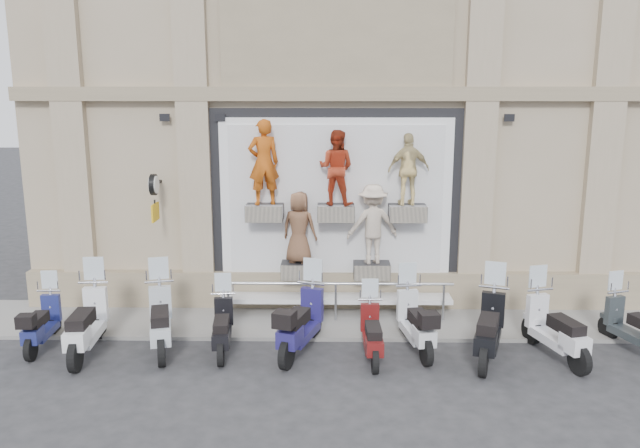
{
  "coord_description": "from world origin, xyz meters",
  "views": [
    {
      "loc": [
        -0.13,
        -10.69,
        4.89
      ],
      "look_at": [
        -0.33,
        1.9,
        2.22
      ],
      "focal_mm": 35.0,
      "sensor_mm": 36.0,
      "label": 1
    }
  ],
  "objects_px": {
    "scooter_c": "(160,309)",
    "scooter_g": "(416,311)",
    "clock_sign_bracket": "(154,191)",
    "scooter_e": "(301,311)",
    "scooter_f": "(372,323)",
    "scooter_d": "(222,317)",
    "guard_rail": "(336,303)",
    "scooter_b": "(86,311)",
    "scooter_h": "(490,316)",
    "scooter_a": "(41,313)",
    "scooter_i": "(556,317)",
    "scooter_j": "(636,316)"
  },
  "relations": [
    {
      "from": "scooter_e",
      "to": "scooter_h",
      "type": "bearing_deg",
      "value": 13.68
    },
    {
      "from": "guard_rail",
      "to": "scooter_c",
      "type": "height_order",
      "value": "scooter_c"
    },
    {
      "from": "scooter_a",
      "to": "scooter_i",
      "type": "bearing_deg",
      "value": -6.24
    },
    {
      "from": "guard_rail",
      "to": "scooter_i",
      "type": "relative_size",
      "value": 2.53
    },
    {
      "from": "scooter_h",
      "to": "scooter_b",
      "type": "bearing_deg",
      "value": -161.29
    },
    {
      "from": "scooter_i",
      "to": "scooter_j",
      "type": "xyz_separation_m",
      "value": [
        1.62,
        0.32,
        -0.09
      ]
    },
    {
      "from": "scooter_g",
      "to": "scooter_h",
      "type": "height_order",
      "value": "scooter_h"
    },
    {
      "from": "clock_sign_bracket",
      "to": "scooter_i",
      "type": "bearing_deg",
      "value": -15.25
    },
    {
      "from": "scooter_b",
      "to": "guard_rail",
      "type": "bearing_deg",
      "value": 14.58
    },
    {
      "from": "scooter_i",
      "to": "scooter_a",
      "type": "bearing_deg",
      "value": 162.19
    },
    {
      "from": "scooter_d",
      "to": "scooter_g",
      "type": "relative_size",
      "value": 0.9
    },
    {
      "from": "clock_sign_bracket",
      "to": "scooter_a",
      "type": "bearing_deg",
      "value": -134.91
    },
    {
      "from": "scooter_e",
      "to": "scooter_f",
      "type": "bearing_deg",
      "value": 7.05
    },
    {
      "from": "clock_sign_bracket",
      "to": "scooter_e",
      "type": "bearing_deg",
      "value": -31.74
    },
    {
      "from": "scooter_b",
      "to": "scooter_f",
      "type": "height_order",
      "value": "scooter_b"
    },
    {
      "from": "scooter_i",
      "to": "scooter_e",
      "type": "bearing_deg",
      "value": 162.15
    },
    {
      "from": "scooter_b",
      "to": "scooter_g",
      "type": "xyz_separation_m",
      "value": [
        6.24,
        0.29,
        -0.08
      ]
    },
    {
      "from": "scooter_f",
      "to": "clock_sign_bracket",
      "type": "bearing_deg",
      "value": 152.27
    },
    {
      "from": "scooter_f",
      "to": "scooter_j",
      "type": "xyz_separation_m",
      "value": [
        5.03,
        0.4,
        0.03
      ]
    },
    {
      "from": "guard_rail",
      "to": "clock_sign_bracket",
      "type": "xyz_separation_m",
      "value": [
        -3.9,
        0.47,
        2.34
      ]
    },
    {
      "from": "clock_sign_bracket",
      "to": "scooter_i",
      "type": "height_order",
      "value": "clock_sign_bracket"
    },
    {
      "from": "scooter_b",
      "to": "scooter_i",
      "type": "height_order",
      "value": "scooter_b"
    },
    {
      "from": "scooter_c",
      "to": "scooter_d",
      "type": "relative_size",
      "value": 1.19
    },
    {
      "from": "scooter_c",
      "to": "scooter_f",
      "type": "distance_m",
      "value": 4.05
    },
    {
      "from": "scooter_f",
      "to": "scooter_g",
      "type": "relative_size",
      "value": 0.88
    },
    {
      "from": "clock_sign_bracket",
      "to": "scooter_h",
      "type": "relative_size",
      "value": 0.49
    },
    {
      "from": "scooter_c",
      "to": "scooter_g",
      "type": "relative_size",
      "value": 1.07
    },
    {
      "from": "scooter_c",
      "to": "scooter_j",
      "type": "bearing_deg",
      "value": -14.33
    },
    {
      "from": "scooter_c",
      "to": "scooter_h",
      "type": "distance_m",
      "value": 6.21
    },
    {
      "from": "scooter_b",
      "to": "scooter_c",
      "type": "height_order",
      "value": "scooter_b"
    },
    {
      "from": "clock_sign_bracket",
      "to": "scooter_f",
      "type": "bearing_deg",
      "value": -26.24
    },
    {
      "from": "scooter_e",
      "to": "scooter_g",
      "type": "height_order",
      "value": "scooter_e"
    },
    {
      "from": "scooter_e",
      "to": "scooter_j",
      "type": "xyz_separation_m",
      "value": [
        6.36,
        0.15,
        -0.12
      ]
    },
    {
      "from": "guard_rail",
      "to": "scooter_b",
      "type": "xyz_separation_m",
      "value": [
        -4.71,
        -1.66,
        0.4
      ]
    },
    {
      "from": "scooter_a",
      "to": "scooter_g",
      "type": "bearing_deg",
      "value": -4.3
    },
    {
      "from": "scooter_g",
      "to": "scooter_b",
      "type": "bearing_deg",
      "value": 173.5
    },
    {
      "from": "guard_rail",
      "to": "scooter_a",
      "type": "bearing_deg",
      "value": -166.69
    },
    {
      "from": "clock_sign_bracket",
      "to": "scooter_d",
      "type": "relative_size",
      "value": 0.59
    },
    {
      "from": "guard_rail",
      "to": "scooter_e",
      "type": "height_order",
      "value": "scooter_e"
    },
    {
      "from": "scooter_i",
      "to": "guard_rail",
      "type": "bearing_deg",
      "value": 141.52
    },
    {
      "from": "scooter_b",
      "to": "scooter_i",
      "type": "distance_m",
      "value": 8.79
    },
    {
      "from": "scooter_c",
      "to": "scooter_h",
      "type": "bearing_deg",
      "value": -17.77
    },
    {
      "from": "scooter_g",
      "to": "scooter_h",
      "type": "distance_m",
      "value": 1.37
    },
    {
      "from": "scooter_d",
      "to": "scooter_g",
      "type": "bearing_deg",
      "value": -3.7
    },
    {
      "from": "scooter_c",
      "to": "scooter_h",
      "type": "xyz_separation_m",
      "value": [
        6.2,
        -0.34,
        0.01
      ]
    },
    {
      "from": "clock_sign_bracket",
      "to": "scooter_d",
      "type": "height_order",
      "value": "clock_sign_bracket"
    },
    {
      "from": "scooter_f",
      "to": "scooter_h",
      "type": "height_order",
      "value": "scooter_h"
    },
    {
      "from": "scooter_b",
      "to": "scooter_i",
      "type": "xyz_separation_m",
      "value": [
        8.79,
        -0.05,
        -0.05
      ]
    },
    {
      "from": "scooter_j",
      "to": "scooter_i",
      "type": "bearing_deg",
      "value": 173.2
    },
    {
      "from": "scooter_j",
      "to": "scooter_f",
      "type": "bearing_deg",
      "value": 166.47
    }
  ]
}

